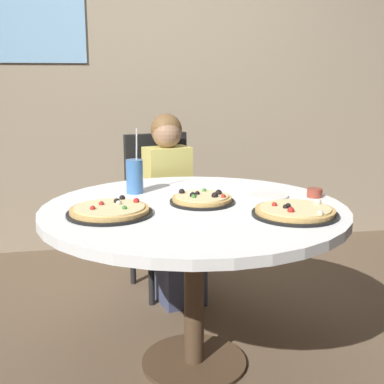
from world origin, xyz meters
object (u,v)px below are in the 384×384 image
at_px(chair_wooden, 162,203).
at_px(plate_small, 269,196).
at_px(sauce_bowl, 315,193).
at_px(dining_table, 194,226).
at_px(pizza_cheese, 202,199).
at_px(diner_child, 172,218).
at_px(soda_cup, 135,176).
at_px(pizza_veggie, 110,211).
at_px(pizza_pepperoni, 295,212).

distance_m(chair_wooden, plate_small, 0.96).
bearing_deg(sauce_bowl, dining_table, -174.09).
height_order(dining_table, chair_wooden, chair_wooden).
bearing_deg(pizza_cheese, dining_table, -134.32).
distance_m(diner_child, sauce_bowl, 0.95).
bearing_deg(chair_wooden, soda_cup, -107.71).
bearing_deg(pizza_cheese, pizza_veggie, -163.35).
height_order(chair_wooden, plate_small, chair_wooden).
xyz_separation_m(dining_table, pizza_veggie, (-0.36, -0.08, 0.10)).
distance_m(pizza_veggie, sauce_bowl, 0.94).
height_order(dining_table, pizza_cheese, pizza_cheese).
height_order(pizza_cheese, soda_cup, soda_cup).
height_order(diner_child, sauce_bowl, diner_child).
height_order(pizza_veggie, sauce_bowl, pizza_veggie).
bearing_deg(sauce_bowl, pizza_cheese, -178.40).
bearing_deg(soda_cup, chair_wooden, 72.29).
distance_m(dining_table, plate_small, 0.39).
bearing_deg(chair_wooden, sauce_bowl, -56.13).
relative_size(pizza_veggie, sauce_bowl, 4.93).
relative_size(dining_table, plate_small, 7.26).
xyz_separation_m(soda_cup, plate_small, (0.60, -0.19, -0.08)).
xyz_separation_m(pizza_cheese, plate_small, (0.33, 0.06, -0.01)).
xyz_separation_m(pizza_veggie, pizza_pepperoni, (0.72, -0.15, 0.00)).
height_order(diner_child, pizza_veggie, diner_child).
xyz_separation_m(dining_table, pizza_pepperoni, (0.37, -0.23, 0.10)).
height_order(pizza_cheese, sauce_bowl, pizza_cheese).
xyz_separation_m(pizza_cheese, sauce_bowl, (0.53, 0.01, 0.00)).
bearing_deg(soda_cup, pizza_pepperoni, -41.14).
xyz_separation_m(soda_cup, sauce_bowl, (0.80, -0.24, -0.06)).
height_order(diner_child, soda_cup, diner_child).
relative_size(dining_table, pizza_cheese, 4.62).
bearing_deg(soda_cup, plate_small, -17.88).
bearing_deg(plate_small, dining_table, -164.55).
xyz_separation_m(chair_wooden, diner_child, (0.04, -0.18, -0.05)).
bearing_deg(pizza_veggie, chair_wooden, 71.77).
relative_size(dining_table, pizza_pepperoni, 3.80).
bearing_deg(pizza_veggie, pizza_cheese, 16.65).
bearing_deg(dining_table, sauce_bowl, 5.91).
relative_size(pizza_pepperoni, soda_cup, 1.12).
bearing_deg(plate_small, chair_wooden, 114.77).
bearing_deg(pizza_cheese, soda_cup, 137.53).
bearing_deg(pizza_pepperoni, dining_table, 148.35).
relative_size(soda_cup, plate_small, 1.71).
height_order(chair_wooden, pizza_veggie, chair_wooden).
xyz_separation_m(chair_wooden, pizza_pepperoni, (0.39, -1.17, 0.24)).
distance_m(sauce_bowl, plate_small, 0.21).
bearing_deg(pizza_veggie, pizza_pepperoni, -11.69).
xyz_separation_m(chair_wooden, pizza_cheese, (0.07, -0.90, 0.24)).
bearing_deg(soda_cup, pizza_veggie, -109.13).
bearing_deg(sauce_bowl, chair_wooden, 123.87).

